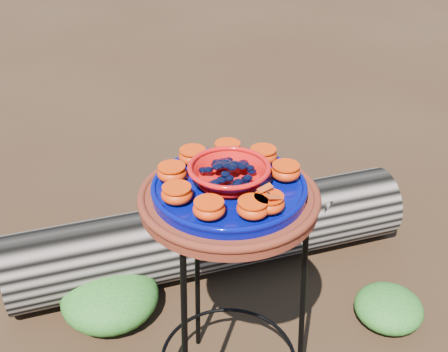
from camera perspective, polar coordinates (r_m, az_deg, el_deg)
name	(u,v)px	position (r m, az deg, el deg)	size (l,w,h in m)	color
plant_stand	(228,308)	(1.62, 0.45, -13.30)	(0.44, 0.44, 0.70)	black
terracotta_saucer	(229,200)	(1.39, 0.51, -2.40)	(0.44, 0.44, 0.04)	#552D15
cobalt_plate	(229,189)	(1.38, 0.52, -1.34)	(0.38, 0.38, 0.03)	#06043C
red_bowl	(229,176)	(1.35, 0.53, 0.05)	(0.19, 0.19, 0.05)	red
glass_gems	(229,162)	(1.34, 0.53, 1.48)	(0.15, 0.15, 0.03)	black
orange_half_0	(269,203)	(1.27, 4.56, -2.78)	(0.07, 0.07, 0.04)	#AD2B00
orange_half_1	(286,172)	(1.39, 6.27, 0.42)	(0.07, 0.07, 0.04)	#AD2B00
orange_half_2	(263,156)	(1.46, 3.99, 2.09)	(0.07, 0.07, 0.04)	#AD2B00
orange_half_3	(228,150)	(1.48, 0.36, 2.68)	(0.07, 0.07, 0.04)	#AD2B00
orange_half_4	(193,156)	(1.45, -3.21, 2.01)	(0.07, 0.07, 0.04)	#AD2B00
orange_half_5	(172,173)	(1.38, -5.31, 0.30)	(0.07, 0.07, 0.04)	#AD2B00
orange_half_6	(177,194)	(1.30, -4.81, -1.85)	(0.07, 0.07, 0.04)	#AD2B00
orange_half_7	(209,209)	(1.25, -1.53, -3.38)	(0.07, 0.07, 0.04)	#AD2B00
orange_half_8	(253,209)	(1.25, 2.94, -3.32)	(0.07, 0.07, 0.04)	#AD2B00
butterfly	(269,193)	(1.25, 4.61, -1.77)	(0.07, 0.05, 0.01)	#B8370D
driftwood_log	(212,235)	(2.22, -1.28, -6.00)	(1.55, 0.41, 0.29)	black
foliage_right	(389,307)	(2.13, 16.41, -12.64)	(0.24, 0.24, 0.12)	#214917
foliage_back	(110,295)	(2.09, -11.53, -11.77)	(0.35, 0.35, 0.17)	#214917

